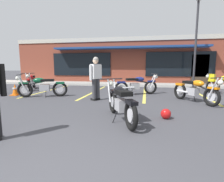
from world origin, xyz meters
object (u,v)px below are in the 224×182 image
Objects in this scene: motorcycle_foreground_classic at (120,102)px; helmet_on_pavement at (166,114)px; motorcycle_red_sportbike at (42,86)px; parking_lot_lamp_post at (197,31)px; motorcycle_orange_scrambler at (137,85)px; motorcycle_black_cruiser at (195,90)px; motorcycle_green_cafe_racer at (31,81)px; traffic_cone at (15,90)px; person_in_black_shirt at (96,76)px.

helmet_on_pavement is (1.12, 0.31, -0.33)m from motorcycle_foreground_classic.
motorcycle_red_sportbike reaches higher than helmet_on_pavement.
helmet_on_pavement is 7.61m from parking_lot_lamp_post.
motorcycle_orange_scrambler is 7.59× the size of helmet_on_pavement.
motorcycle_red_sportbike is (-3.80, 2.62, 0.00)m from motorcycle_foreground_classic.
motorcycle_orange_scrambler is at bearing 147.07° from motorcycle_black_cruiser.
traffic_cone is (0.53, -1.94, -0.20)m from motorcycle_green_cafe_racer.
motorcycle_black_cruiser is 1.11× the size of person_in_black_shirt.
motorcycle_foreground_classic is 4.02m from motorcycle_orange_scrambler.
traffic_cone is at bearing -167.13° from motorcycle_orange_scrambler.
person_in_black_shirt is at bearing -175.91° from motorcycle_black_cruiser.
motorcycle_green_cafe_racer is (-5.80, 4.70, 0.00)m from motorcycle_foreground_classic.
motorcycle_foreground_classic is at bearing -132.22° from motorcycle_black_cruiser.
motorcycle_orange_scrambler is at bearing 19.20° from motorcycle_red_sportbike.
motorcycle_orange_scrambler is 3.72× the size of traffic_cone.
motorcycle_green_cafe_racer is at bearing 133.89° from motorcycle_red_sportbike.
person_in_black_shirt is 4.04m from traffic_cone.
motorcycle_orange_scrambler is 5.60m from traffic_cone.
motorcycle_green_cafe_racer and motorcycle_orange_scrambler have the same top height.
traffic_cone is (-5.26, 2.77, -0.20)m from motorcycle_foreground_classic.
motorcycle_foreground_classic reaches higher than helmet_on_pavement.
motorcycle_black_cruiser is at bearing -1.21° from traffic_cone.
motorcycle_green_cafe_racer reaches higher than traffic_cone.
parking_lot_lamp_post is at bearing 41.86° from motorcycle_orange_scrambler.
motorcycle_black_cruiser is at bearing -14.42° from motorcycle_green_cafe_racer.
motorcycle_orange_scrambler is at bearing 12.87° from traffic_cone.
helmet_on_pavement is at bearing -39.93° from person_in_black_shirt.
motorcycle_green_cafe_racer reaches higher than helmet_on_pavement.
person_in_black_shirt is at bearing -135.94° from parking_lot_lamp_post.
person_in_black_shirt is at bearing 140.07° from helmet_on_pavement.
motorcycle_foreground_classic is 3.52m from motorcycle_black_cruiser.
parking_lot_lamp_post reaches higher than traffic_cone.
motorcycle_foreground_classic is 0.97× the size of motorcycle_red_sportbike.
motorcycle_black_cruiser reaches higher than helmet_on_pavement.
motorcycle_foreground_classic and motorcycle_orange_scrambler have the same top height.
parking_lot_lamp_post reaches higher than motorcycle_orange_scrambler.
helmet_on_pavement is (0.93, -3.70, -0.33)m from motorcycle_orange_scrambler.
motorcycle_red_sportbike is at bearing -160.80° from motorcycle_orange_scrambler.
person_in_black_shirt reaches higher than motorcycle_green_cafe_racer.
motorcycle_red_sportbike is 1.04× the size of motorcycle_green_cafe_racer.
parking_lot_lamp_post reaches higher than motorcycle_black_cruiser.
helmet_on_pavement is at bearing -118.43° from motorcycle_black_cruiser.
parking_lot_lamp_post is (4.66, 4.51, 2.35)m from person_in_black_shirt.
motorcycle_green_cafe_racer is 6.03m from motorcycle_orange_scrambler.
motorcycle_red_sportbike is 1.09× the size of motorcycle_black_cruiser.
person_in_black_shirt reaches higher than motorcycle_foreground_classic.
motorcycle_orange_scrambler is 0.38× the size of parking_lot_lamp_post.
motorcycle_foreground_classic is 1.17× the size of person_in_black_shirt.
traffic_cone is at bearing 152.28° from motorcycle_foreground_classic.
person_in_black_shirt is 0.33× the size of parking_lot_lamp_post.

